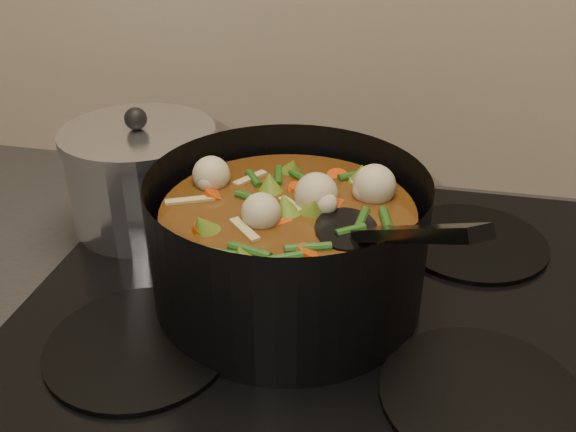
# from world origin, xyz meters

# --- Properties ---
(stovetop) EXTENTS (0.62, 0.54, 0.03)m
(stovetop) POSITION_xyz_m (0.00, 1.93, 0.92)
(stovetop) COLOR black
(stovetop) RESTS_ON counter
(stockpot) EXTENTS (0.36, 0.37, 0.21)m
(stockpot) POSITION_xyz_m (-0.04, 1.91, 1.00)
(stockpot) COLOR black
(stockpot) RESTS_ON stovetop
(saucepan) EXTENTS (0.19, 0.19, 0.15)m
(saucepan) POSITION_xyz_m (-0.25, 2.03, 0.99)
(saucepan) COLOR silver
(saucepan) RESTS_ON stovetop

